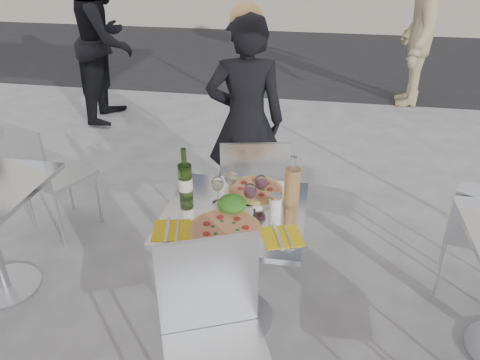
% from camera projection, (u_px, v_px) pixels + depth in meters
% --- Properties ---
extents(ground, '(80.00, 80.00, 0.00)m').
position_uv_depth(ground, '(236.00, 318.00, 2.77)').
color(ground, slate).
extents(street_asphalt, '(24.00, 5.00, 0.00)m').
position_uv_depth(street_asphalt, '(301.00, 54.00, 8.38)').
color(street_asphalt, black).
rests_on(street_asphalt, ground).
extents(main_table, '(0.72, 0.72, 0.75)m').
position_uv_depth(main_table, '(235.00, 244.00, 2.51)').
color(main_table, '#B7BABF').
rests_on(main_table, ground).
extents(chair_far, '(0.50, 0.51, 0.92)m').
position_uv_depth(chair_far, '(253.00, 189.00, 3.01)').
color(chair_far, silver).
rests_on(chair_far, ground).
extents(chair_near, '(0.57, 0.58, 0.95)m').
position_uv_depth(chair_near, '(214.00, 331.00, 1.94)').
color(chair_near, silver).
rests_on(chair_near, ground).
extents(side_chair_lfar, '(0.54, 0.55, 0.90)m').
position_uv_depth(side_chair_lfar, '(45.00, 169.00, 3.30)').
color(side_chair_lfar, silver).
rests_on(side_chair_lfar, ground).
extents(woman_diner, '(0.63, 0.48, 1.56)m').
position_uv_depth(woman_diner, '(246.00, 122.00, 3.40)').
color(woman_diner, black).
rests_on(woman_diner, ground).
extents(pedestrian_a, '(0.74, 0.92, 1.81)m').
position_uv_depth(pedestrian_a, '(105.00, 40.00, 5.24)').
color(pedestrian_a, black).
rests_on(pedestrian_a, ground).
extents(pedestrian_b, '(0.79, 1.29, 1.93)m').
position_uv_depth(pedestrian_b, '(416.00, 27.00, 5.65)').
color(pedestrian_b, '#93825F').
rests_on(pedestrian_b, ground).
extents(pizza_near, '(0.36, 0.36, 0.02)m').
position_uv_depth(pizza_near, '(225.00, 230.00, 2.24)').
color(pizza_near, '#DDB256').
rests_on(pizza_near, main_table).
extents(pizza_far, '(0.34, 0.34, 0.03)m').
position_uv_depth(pizza_far, '(255.00, 190.00, 2.56)').
color(pizza_far, white).
rests_on(pizza_far, main_table).
extents(salad_plate, '(0.22, 0.22, 0.09)m').
position_uv_depth(salad_plate, '(232.00, 205.00, 2.39)').
color(salad_plate, white).
rests_on(salad_plate, main_table).
extents(wine_bottle, '(0.07, 0.08, 0.29)m').
position_uv_depth(wine_bottle, '(185.00, 180.00, 2.46)').
color(wine_bottle, '#395720').
rests_on(wine_bottle, main_table).
extents(carafe, '(0.08, 0.08, 0.29)m').
position_uv_depth(carafe, '(292.00, 187.00, 2.39)').
color(carafe, '#E9AC63').
rests_on(carafe, main_table).
extents(sugar_shaker, '(0.06, 0.06, 0.11)m').
position_uv_depth(sugar_shaker, '(275.00, 204.00, 2.36)').
color(sugar_shaker, white).
rests_on(sugar_shaker, main_table).
extents(wineglass_white_a, '(0.07, 0.07, 0.16)m').
position_uv_depth(wineglass_white_a, '(218.00, 185.00, 2.42)').
color(wineglass_white_a, white).
rests_on(wineglass_white_a, main_table).
extents(wineglass_white_b, '(0.07, 0.07, 0.16)m').
position_uv_depth(wineglass_white_b, '(231.00, 179.00, 2.48)').
color(wineglass_white_b, white).
rests_on(wineglass_white_b, main_table).
extents(wineglass_red_a, '(0.07, 0.07, 0.16)m').
position_uv_depth(wineglass_red_a, '(250.00, 192.00, 2.36)').
color(wineglass_red_a, white).
rests_on(wineglass_red_a, main_table).
extents(wineglass_red_b, '(0.07, 0.07, 0.16)m').
position_uv_depth(wineglass_red_b, '(261.00, 183.00, 2.44)').
color(wineglass_red_b, white).
rests_on(wineglass_red_b, main_table).
extents(napkin_left, '(0.21, 0.21, 0.01)m').
position_uv_depth(napkin_left, '(171.00, 230.00, 2.25)').
color(napkin_left, yellow).
rests_on(napkin_left, main_table).
extents(napkin_right, '(0.23, 0.23, 0.01)m').
position_uv_depth(napkin_right, '(282.00, 236.00, 2.20)').
color(napkin_right, yellow).
rests_on(napkin_right, main_table).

